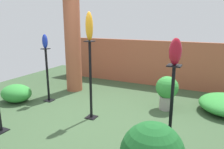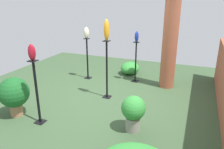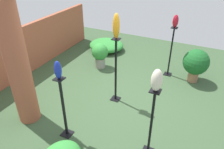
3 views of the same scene
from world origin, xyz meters
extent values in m
plane|color=#385133|center=(0.00, 0.00, 0.00)|extent=(8.00, 8.00, 0.00)
cylinder|color=#9E5138|center=(-1.47, 1.34, 1.26)|extent=(0.42, 0.42, 2.52)
cube|color=black|center=(-1.24, -1.15, 0.01)|extent=(0.20, 0.20, 0.01)
cube|color=black|center=(-1.24, -1.15, 0.65)|extent=(0.04, 0.04, 1.30)
cube|color=black|center=(-1.24, -1.15, 1.30)|extent=(0.16, 0.16, 0.02)
cube|color=black|center=(-0.12, 0.00, 0.01)|extent=(0.20, 0.20, 0.01)
cube|color=black|center=(-0.12, 0.00, 0.75)|extent=(0.04, 0.04, 1.50)
cube|color=black|center=(-0.12, 0.00, 1.50)|extent=(0.16, 0.16, 0.02)
cube|color=black|center=(-1.52, 0.36, 0.01)|extent=(0.20, 0.20, 0.01)
cube|color=black|center=(-1.52, 0.36, 0.62)|extent=(0.04, 0.04, 1.25)
cube|color=black|center=(-1.52, 0.36, 1.24)|extent=(0.16, 0.16, 0.02)
cube|color=black|center=(1.54, -0.82, 0.01)|extent=(0.20, 0.20, 0.01)
cube|color=black|center=(1.54, -0.82, 0.68)|extent=(0.04, 0.04, 1.35)
cube|color=black|center=(1.54, -0.82, 1.34)|extent=(0.16, 0.16, 0.02)
ellipsoid|color=beige|center=(-1.24, -1.15, 1.48)|extent=(0.18, 0.16, 0.35)
ellipsoid|color=orange|center=(-0.12, 0.00, 1.76)|extent=(0.14, 0.14, 0.51)
ellipsoid|color=#192D9E|center=(-1.52, 0.36, 1.41)|extent=(0.12, 0.12, 0.32)
ellipsoid|color=maroon|center=(1.54, -0.82, 1.51)|extent=(0.15, 0.14, 0.32)
cylinder|color=gray|center=(1.10, 1.07, 0.14)|extent=(0.29, 0.29, 0.29)
sphere|color=#338C38|center=(1.10, 1.07, 0.49)|extent=(0.47, 0.47, 0.47)
cylinder|color=#936B4C|center=(1.50, -1.49, 0.14)|extent=(0.26, 0.26, 0.28)
sphere|color=#195923|center=(1.50, -1.49, 0.56)|extent=(0.66, 0.66, 0.66)
ellipsoid|color=#338C38|center=(-2.17, -0.01, 0.20)|extent=(0.74, 0.62, 0.41)
camera|label=1|loc=(1.98, -3.39, 1.85)|focal=35.00mm
camera|label=2|loc=(4.71, 2.08, 2.47)|focal=35.00mm
camera|label=3|loc=(-3.84, -1.72, 3.12)|focal=35.00mm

